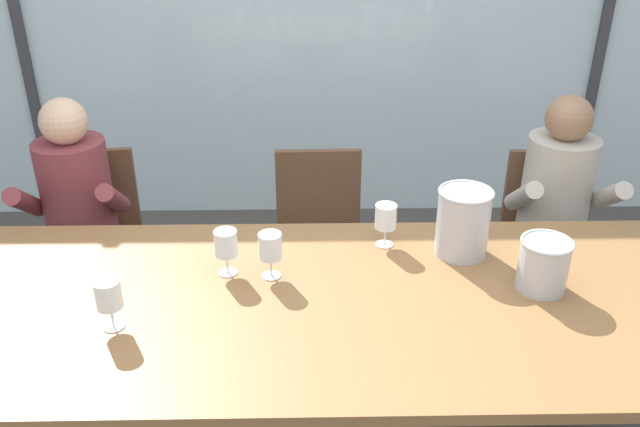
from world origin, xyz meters
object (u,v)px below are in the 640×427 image
Objects in this scene: wine_glass_by_left_taster at (270,248)px; wine_glass_center_pour at (109,297)px; person_beige_jumper at (559,208)px; chair_center at (548,229)px; person_maroon_top at (75,213)px; dining_table at (322,314)px; chair_left_of_center at (319,228)px; wine_glass_by_right_taster at (226,245)px; ice_bucket_primary at (463,221)px; ice_bucket_secondary at (544,264)px; chair_near_curtain at (95,228)px; wine_glass_spare_empty at (386,218)px.

wine_glass_center_pour is (-0.49, -0.29, 0.00)m from wine_glass_by_left_taster.
wine_glass_by_left_taster is at bearing -150.83° from person_beige_jumper.
chair_center is 0.74× the size of person_maroon_top.
chair_left_of_center is (0.01, 0.97, -0.19)m from dining_table.
wine_glass_by_left_taster is 1.00× the size of wine_glass_by_right_taster.
chair_center is 0.95m from ice_bucket_primary.
chair_left_of_center is at bearing 89.53° from dining_table.
person_maroon_top reaches higher than wine_glass_by_right_taster.
wine_glass_center_pour is (-1.44, -0.20, 0.02)m from ice_bucket_secondary.
wine_glass_center_pour is (-0.68, -1.11, 0.37)m from chair_left_of_center.
chair_center is at bearing 67.56° from ice_bucket_secondary.
chair_center is 1.57m from wine_glass_by_left_taster.
person_maroon_top is at bearing 157.74° from ice_bucket_secondary.
ice_bucket_primary is at bearing -130.29° from chair_center.
ice_bucket_secondary is 1.45m from wine_glass_center_pour.
dining_table is 0.42m from wine_glass_by_right_taster.
chair_near_curtain reaches higher than dining_table.
person_beige_jumper is at bearing -8.82° from chair_left_of_center.
chair_left_of_center is 5.12× the size of wine_glass_by_right_taster.
ice_bucket_secondary is at bearing -112.73° from person_beige_jumper.
dining_table is at bearing -41.00° from person_maroon_top.
wine_glass_spare_empty is (1.36, -0.46, 0.20)m from person_maroon_top.
ice_bucket_primary reaches higher than wine_glass_center_pour.
chair_near_curtain is 2.23m from chair_center.
chair_center is (1.13, 0.94, -0.19)m from dining_table.
wine_glass_by_left_taster is at bearing -104.21° from chair_left_of_center.
dining_table is 0.71m from wine_glass_center_pour.
wine_glass_spare_empty is (0.43, 0.22, 0.00)m from wine_glass_by_left_taster.
person_maroon_top is at bearing 114.33° from wine_glass_center_pour.
ice_bucket_primary is at bearing 8.45° from wine_glass_by_right_taster.
ice_bucket_primary reaches higher than wine_glass_spare_empty.
ice_bucket_secondary is at bearing -6.13° from wine_glass_by_right_taster.
person_maroon_top is at bearing 162.50° from ice_bucket_primary.
person_beige_jumper is 1.00m from wine_glass_spare_empty.
wine_glass_center_pour is (-1.21, -0.45, -0.02)m from ice_bucket_primary.
ice_bucket_primary is 1.52× the size of wine_glass_by_left_taster.
chair_left_of_center is 1.35m from wine_glass_center_pour.
ice_bucket_primary reaches higher than chair_center.
ice_bucket_primary is 0.73m from wine_glass_by_left_taster.
chair_near_curtain is 1.17m from wine_glass_by_right_taster.
person_maroon_top is 1.74m from ice_bucket_primary.
person_maroon_top reaches higher than wine_glass_spare_empty.
wine_glass_spare_empty reaches higher than chair_center.
ice_bucket_primary is 1.52× the size of wine_glass_spare_empty.
chair_center is 1.02m from ice_bucket_secondary.
chair_left_of_center is at bearing -7.45° from chair_near_curtain.
person_maroon_top is (-2.24, -0.11, 0.17)m from chair_center.
wine_glass_by_left_taster is at bearing -48.90° from chair_near_curtain.
chair_left_of_center is 3.38× the size of ice_bucket_primary.
wine_glass_by_right_taster is (-1.46, -0.65, 0.20)m from person_beige_jumper.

